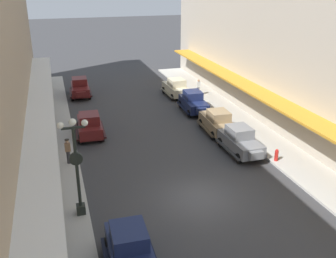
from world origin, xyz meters
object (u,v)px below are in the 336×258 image
parked_car_6 (90,124)px  parked_car_4 (240,140)px  pedestrian_2 (198,87)px  parked_car_5 (217,121)px  lamp_post_with_clock (76,164)px  pedestrian_3 (39,100)px  parked_car_2 (176,87)px  parked_car_1 (130,250)px  parked_car_0 (80,87)px  pedestrian_1 (68,151)px  pedestrian_4 (50,109)px  fire_hydrant (276,155)px  parked_car_3 (193,101)px

parked_car_6 → parked_car_4: bearing=-32.5°
parked_car_4 → pedestrian_2: 13.34m
pedestrian_2 → parked_car_5: bearing=-102.3°
lamp_post_with_clock → pedestrian_3: (-2.07, 17.93, -1.97)m
lamp_post_with_clock → parked_car_2: bearing=59.0°
parked_car_1 → pedestrian_3: size_ratio=2.58×
parked_car_0 → pedestrian_1: 15.52m
pedestrian_4 → pedestrian_2: bearing=10.6°
lamp_post_with_clock → fire_hydrant: lamp_post_with_clock is taller
parked_car_2 → pedestrian_3: (-13.16, -0.52, 0.07)m
parked_car_3 → parked_car_6: (-9.52, -2.99, 0.00)m
parked_car_2 → parked_car_6: same height
parked_car_1 → pedestrian_2: 24.94m
parked_car_5 → pedestrian_2: size_ratio=2.63×
parked_car_4 → lamp_post_with_clock: bearing=-158.2°
parked_car_0 → parked_car_2: 9.69m
parked_car_6 → pedestrian_4: (-2.83, 4.41, 0.07)m
parked_car_2 → parked_car_0: bearing=162.7°
parked_car_2 → pedestrian_4: bearing=-164.1°
fire_hydrant → pedestrian_3: 21.48m
parked_car_6 → pedestrian_4: bearing=122.7°
pedestrian_1 → pedestrian_2: size_ratio=1.02×
parked_car_1 → pedestrian_1: bearing=100.3°
parked_car_5 → fire_hydrant: (1.60, -5.92, -0.38)m
pedestrian_2 → pedestrian_4: pedestrian_4 is taller
lamp_post_with_clock → pedestrian_2: bearing=53.2°
parked_car_1 → parked_car_5: size_ratio=1.00×
pedestrian_4 → parked_car_1: bearing=-81.6°
fire_hydrant → lamp_post_with_clock: bearing=-169.4°
parked_car_4 → pedestrian_3: (-13.24, 13.47, 0.07)m
parked_car_3 → lamp_post_with_clock: (-11.13, -13.53, 2.04)m
parked_car_1 → pedestrian_1: size_ratio=2.58×
parked_car_0 → parked_car_3: size_ratio=1.00×
parked_car_2 → pedestrian_2: parked_car_2 is taller
lamp_post_with_clock → fire_hydrant: 13.20m
parked_car_1 → parked_car_2: same height
pedestrian_2 → pedestrian_3: (-15.26, 0.29, 0.02)m
parked_car_5 → lamp_post_with_clock: bearing=-143.3°
parked_car_3 → pedestrian_2: 4.60m
parked_car_1 → parked_car_6: bearing=90.1°
parked_car_3 → pedestrian_4: parked_car_3 is taller
pedestrian_2 → parked_car_1: bearing=-117.6°
pedestrian_2 → pedestrian_3: pedestrian_3 is taller
parked_car_0 → parked_car_2: size_ratio=1.00×
pedestrian_1 → pedestrian_3: 12.12m
fire_hydrant → pedestrian_3: pedestrian_3 is taller
parked_car_2 → parked_car_4: bearing=-89.7°
pedestrian_4 → pedestrian_1: bearing=-83.8°
lamp_post_with_clock → pedestrian_4: (-1.22, 14.95, -1.97)m
parked_car_4 → fire_hydrant: size_ratio=5.22×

